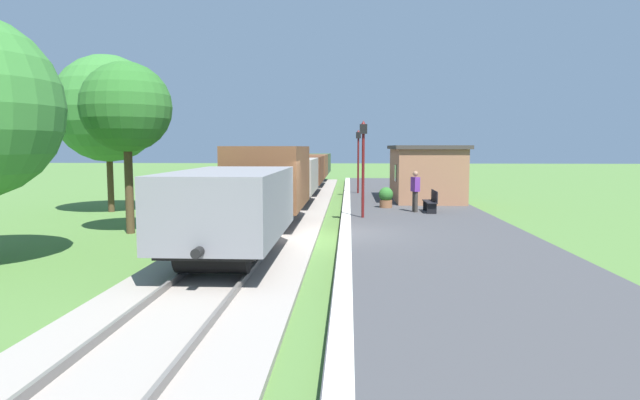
{
  "coord_description": "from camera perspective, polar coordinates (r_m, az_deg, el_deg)",
  "views": [
    {
      "loc": [
        0.5,
        -16.84,
        2.96
      ],
      "look_at": [
        -0.43,
        0.47,
        1.23
      ],
      "focal_mm": 30.08,
      "sensor_mm": 36.0,
      "label": 1
    }
  ],
  "objects": [
    {
      "name": "ground_plane",
      "position": [
        17.11,
        1.37,
        -4.28
      ],
      "size": [
        160.0,
        160.0,
        0.0
      ],
      "primitive_type": "plane",
      "color": "#517A38"
    },
    {
      "name": "platform_slab",
      "position": [
        17.29,
        12.06,
        -3.88
      ],
      "size": [
        6.0,
        60.0,
        0.25
      ],
      "primitive_type": "cube",
      "color": "#424244",
      "rests_on": "ground"
    },
    {
      "name": "platform_edge_stripe",
      "position": [
        17.06,
        2.72,
        -3.45
      ],
      "size": [
        0.36,
        60.0,
        0.01
      ],
      "primitive_type": "cube",
      "color": "silver",
      "rests_on": "platform_slab"
    },
    {
      "name": "track_ballast",
      "position": [
        17.33,
        -6.6,
        -3.99
      ],
      "size": [
        3.8,
        60.0,
        0.12
      ],
      "primitive_type": "cube",
      "color": "#9E9389",
      "rests_on": "ground"
    },
    {
      "name": "rail_near",
      "position": [
        17.21,
        -4.24,
        -3.6
      ],
      "size": [
        0.07,
        60.0,
        0.14
      ],
      "primitive_type": "cube",
      "color": "slate",
      "rests_on": "track_ballast"
    },
    {
      "name": "rail_far",
      "position": [
        17.45,
        -8.94,
        -3.52
      ],
      "size": [
        0.07,
        60.0,
        0.14
      ],
      "primitive_type": "cube",
      "color": "slate",
      "rests_on": "track_ballast"
    },
    {
      "name": "freight_train",
      "position": [
        29.19,
        -2.62,
        2.71
      ],
      "size": [
        2.5,
        39.2,
        2.72
      ],
      "color": "gray",
      "rests_on": "rail_near"
    },
    {
      "name": "station_hut",
      "position": [
        27.82,
        11.16,
        2.88
      ],
      "size": [
        3.5,
        5.8,
        2.78
      ],
      "color": "#9E6B4C",
      "rests_on": "platform_slab"
    },
    {
      "name": "bench_near_hut",
      "position": [
        22.73,
        11.77,
        -0.09
      ],
      "size": [
        0.42,
        1.5,
        0.91
      ],
      "color": "black",
      "rests_on": "platform_slab"
    },
    {
      "name": "bench_down_platform",
      "position": [
        32.82,
        9.1,
        1.69
      ],
      "size": [
        0.42,
        1.5,
        0.91
      ],
      "color": "black",
      "rests_on": "platform_slab"
    },
    {
      "name": "person_waiting",
      "position": [
        22.61,
        10.1,
        1.09
      ],
      "size": [
        0.37,
        0.44,
        1.71
      ],
      "rotation": [
        0.0,
        0.0,
        3.53
      ],
      "color": "#38332D",
      "rests_on": "platform_slab"
    },
    {
      "name": "potted_planter",
      "position": [
        24.1,
        7.03,
        0.31
      ],
      "size": [
        0.64,
        0.64,
        0.92
      ],
      "color": "brown",
      "rests_on": "platform_slab"
    },
    {
      "name": "lamp_post_near",
      "position": [
        20.5,
        4.62,
        5.22
      ],
      "size": [
        0.28,
        0.28,
        3.7
      ],
      "color": "#591414",
      "rests_on": "platform_slab"
    },
    {
      "name": "lamp_post_far",
      "position": [
        31.4,
        4.1,
        5.37
      ],
      "size": [
        0.28,
        0.28,
        3.7
      ],
      "color": "#591414",
      "rests_on": "platform_slab"
    },
    {
      "name": "tree_trackside_mid",
      "position": [
        19.37,
        -19.91,
        9.21
      ],
      "size": [
        3.01,
        3.01,
        5.79
      ],
      "color": "#4C3823",
      "rests_on": "ground"
    },
    {
      "name": "tree_trackside_far",
      "position": [
        26.2,
        -21.66,
        9.0
      ],
      "size": [
        4.77,
        4.77,
        7.05
      ],
      "color": "#4C3823",
      "rests_on": "ground"
    }
  ]
}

